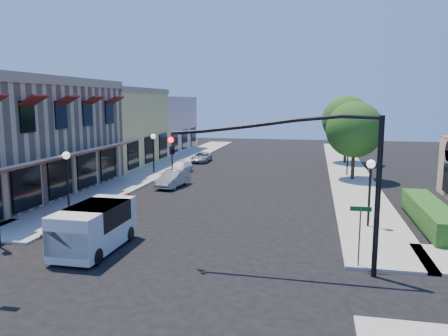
% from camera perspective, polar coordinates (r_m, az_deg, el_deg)
% --- Properties ---
extents(ground, '(120.00, 120.00, 0.00)m').
position_cam_1_polar(ground, '(17.16, -8.75, -13.61)').
color(ground, black).
rests_on(ground, ground).
extents(sidewalk_left, '(3.50, 50.00, 0.12)m').
position_cam_1_polar(sidewalk_left, '(44.72, -7.15, 0.42)').
color(sidewalk_left, '#99978B').
rests_on(sidewalk_left, ground).
extents(sidewalk_right, '(3.50, 50.00, 0.12)m').
position_cam_1_polar(sidewalk_right, '(42.43, 15.82, -0.29)').
color(sidewalk_right, '#99978B').
rests_on(sidewalk_right, ground).
extents(curb_red_strip, '(0.25, 10.00, 0.06)m').
position_cam_1_polar(curb_red_strip, '(26.87, -16.62, -5.61)').
color(curb_red_strip, maroon).
rests_on(curb_red_strip, ground).
extents(yellow_stucco_building, '(10.00, 12.00, 7.60)m').
position_cam_1_polar(yellow_stucco_building, '(46.08, -15.64, 5.09)').
color(yellow_stucco_building, '#D6BA60').
rests_on(yellow_stucco_building, ground).
extents(pink_stucco_building, '(10.00, 12.00, 7.00)m').
position_cam_1_polar(pink_stucco_building, '(57.00, -10.07, 5.62)').
color(pink_stucco_building, beige).
rests_on(pink_stucco_building, ground).
extents(hedge, '(1.40, 8.00, 1.10)m').
position_cam_1_polar(hedge, '(25.41, 25.24, -6.91)').
color(hedge, '#1D4B15').
rests_on(hedge, ground).
extents(street_tree_a, '(4.56, 4.56, 6.48)m').
position_cam_1_polar(street_tree_a, '(37.03, 16.68, 4.83)').
color(street_tree_a, '#372516').
rests_on(street_tree_a, ground).
extents(street_tree_b, '(4.94, 4.94, 7.02)m').
position_cam_1_polar(street_tree_b, '(46.97, 15.70, 6.06)').
color(street_tree_b, '#372516').
rests_on(street_tree_b, ground).
extents(signal_mast_arm, '(8.01, 0.39, 6.00)m').
position_cam_1_polar(signal_mast_arm, '(16.50, 12.25, 0.15)').
color(signal_mast_arm, black).
rests_on(signal_mast_arm, ground).
extents(street_name_sign, '(0.80, 0.06, 2.50)m').
position_cam_1_polar(street_name_sign, '(17.78, 17.33, -7.32)').
color(street_name_sign, '#595B5E').
rests_on(street_name_sign, ground).
extents(lamppost_left_near, '(0.44, 0.44, 3.57)m').
position_cam_1_polar(lamppost_left_near, '(27.14, -19.85, 0.27)').
color(lamppost_left_near, black).
rests_on(lamppost_left_near, ground).
extents(lamppost_left_far, '(0.44, 0.44, 3.57)m').
position_cam_1_polar(lamppost_left_far, '(39.65, -9.23, 3.21)').
color(lamppost_left_far, black).
rests_on(lamppost_left_far, ground).
extents(lamppost_right_near, '(0.44, 0.44, 3.57)m').
position_cam_1_polar(lamppost_right_near, '(23.30, 18.58, -0.99)').
color(lamppost_right_near, black).
rests_on(lamppost_right_near, ground).
extents(lamppost_right_far, '(0.44, 0.44, 3.57)m').
position_cam_1_polar(lamppost_right_far, '(39.11, 15.91, 2.91)').
color(lamppost_right_far, black).
rests_on(lamppost_right_far, ground).
extents(white_van, '(2.02, 4.53, 2.01)m').
position_cam_1_polar(white_van, '(19.91, -16.63, -7.17)').
color(white_van, beige).
rests_on(white_van, ground).
extents(parked_car_a, '(2.08, 4.15, 1.36)m').
position_cam_1_polar(parked_car_a, '(24.04, -14.54, -5.54)').
color(parked_car_a, '#232326').
rests_on(parked_car_a, ground).
extents(parked_car_b, '(1.81, 3.98, 1.26)m').
position_cam_1_polar(parked_car_b, '(33.41, -6.68, -1.41)').
color(parked_car_b, '#9C9EA1').
rests_on(parked_car_b, ground).
extents(parked_car_c, '(1.72, 3.71, 1.05)m').
position_cam_1_polar(parked_car_c, '(39.69, -5.75, 0.07)').
color(parked_car_c, white).
rests_on(parked_car_c, ground).
extents(parked_car_d, '(1.83, 3.81, 1.05)m').
position_cam_1_polar(parked_car_d, '(46.80, -3.00, 1.42)').
color(parked_car_d, '#ADAFB2').
rests_on(parked_car_d, ground).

